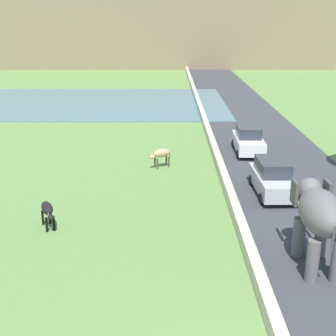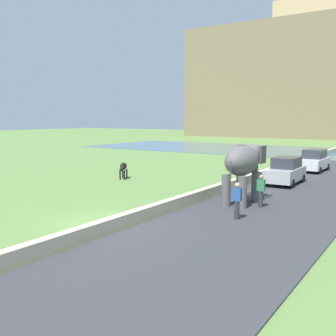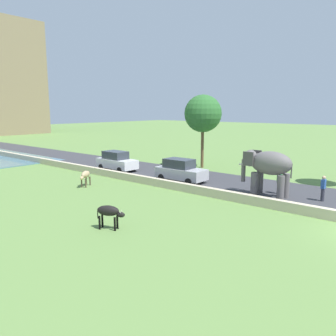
{
  "view_description": "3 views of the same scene",
  "coord_description": "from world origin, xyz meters",
  "px_view_note": "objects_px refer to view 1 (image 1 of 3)",
  "views": [
    {
      "loc": [
        -1.87,
        -8.14,
        8.7
      ],
      "look_at": [
        -1.88,
        11.93,
        2.0
      ],
      "focal_mm": 49.06,
      "sensor_mm": 36.0,
      "label": 1
    },
    {
      "loc": [
        11.14,
        -11.93,
        4.35
      ],
      "look_at": [
        -2.38,
        8.57,
        1.23
      ],
      "focal_mm": 42.6,
      "sensor_mm": 36.0,
      "label": 2
    },
    {
      "loc": [
        -16.94,
        -2.24,
        5.64
      ],
      "look_at": [
        -0.97,
        11.21,
        1.97
      ],
      "focal_mm": 36.26,
      "sensor_mm": 36.0,
      "label": 3
    }
  ],
  "objects_px": {
    "car_silver": "(273,178)",
    "cow_black": "(48,210)",
    "car_white": "(249,140)",
    "elephant": "(319,215)",
    "cow_tan": "(161,154)"
  },
  "relations": [
    {
      "from": "car_white",
      "to": "cow_tan",
      "type": "distance_m",
      "value": 6.47
    },
    {
      "from": "car_silver",
      "to": "cow_tan",
      "type": "bearing_deg",
      "value": 142.58
    },
    {
      "from": "car_silver",
      "to": "cow_black",
      "type": "distance_m",
      "value": 11.11
    },
    {
      "from": "elephant",
      "to": "car_white",
      "type": "distance_m",
      "value": 14.49
    },
    {
      "from": "car_white",
      "to": "cow_black",
      "type": "xyz_separation_m",
      "value": [
        -10.41,
        -11.3,
        -0.06
      ]
    },
    {
      "from": "car_white",
      "to": "cow_black",
      "type": "bearing_deg",
      "value": -132.66
    },
    {
      "from": "elephant",
      "to": "cow_tan",
      "type": "height_order",
      "value": "elephant"
    },
    {
      "from": "cow_black",
      "to": "cow_tan",
      "type": "relative_size",
      "value": 1.01
    },
    {
      "from": "car_white",
      "to": "elephant",
      "type": "bearing_deg",
      "value": -90.01
    },
    {
      "from": "car_white",
      "to": "cow_black",
      "type": "height_order",
      "value": "car_white"
    },
    {
      "from": "elephant",
      "to": "cow_black",
      "type": "height_order",
      "value": "elephant"
    },
    {
      "from": "car_silver",
      "to": "cow_black",
      "type": "xyz_separation_m",
      "value": [
        -10.41,
        -3.88,
        -0.06
      ]
    },
    {
      "from": "car_silver",
      "to": "car_white",
      "type": "bearing_deg",
      "value": 89.98
    },
    {
      "from": "elephant",
      "to": "car_white",
      "type": "height_order",
      "value": "elephant"
    },
    {
      "from": "elephant",
      "to": "cow_tan",
      "type": "xyz_separation_m",
      "value": [
        -5.7,
        11.38,
        -1.2
      ]
    }
  ]
}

